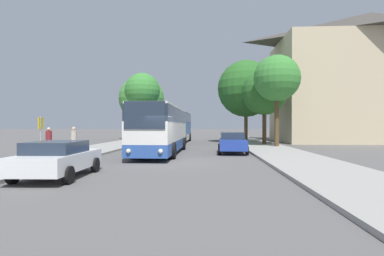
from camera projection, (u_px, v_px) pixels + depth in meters
The scene contains 16 objects.
ground_plane at pixel (171, 162), 16.28m from camera, with size 300.00×300.00×0.00m, color #565454.
sidewalk_left at pixel (46, 160), 16.66m from camera, with size 4.00×120.00×0.15m, color gray.
sidewalk_right at pixel (302, 161), 15.90m from camera, with size 4.00×120.00×0.15m, color gray.
building_right_background at pixel (370, 77), 35.83m from camera, with size 21.62×11.25×15.53m.
bus_front at pixel (162, 129), 21.09m from camera, with size 2.77×11.38×3.28m.
bus_middle at pixel (176, 127), 34.35m from camera, with size 2.97×11.52×3.47m.
parked_car_left_curb at pixel (58, 158), 11.43m from camera, with size 2.23×4.28×1.39m.
parked_car_right_near at pixel (232, 142), 21.37m from camera, with size 2.13×4.17×1.49m.
bus_stop_sign at pixel (41, 133), 15.56m from camera, with size 0.08×0.45×2.31m.
pedestrian_waiting_near at pixel (74, 141), 18.64m from camera, with size 0.36×0.36×1.76m.
pedestrian_waiting_far at pixel (49, 141), 18.41m from camera, with size 0.36×0.36×1.73m.
tree_left_near at pixel (142, 99), 41.97m from camera, with size 6.31×6.31×8.77m.
tree_left_far at pixel (142, 91), 36.46m from camera, with size 4.30×4.30×8.23m.
tree_right_near at pixel (277, 79), 26.42m from camera, with size 4.08×4.08×8.06m.
tree_right_mid at pixel (246, 89), 34.33m from camera, with size 6.48×6.48×9.30m.
tree_right_far at pixel (264, 93), 29.79m from camera, with size 4.49×4.49×7.37m.
Camera 1 is at (2.01, -16.18, 2.00)m, focal length 28.00 mm.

